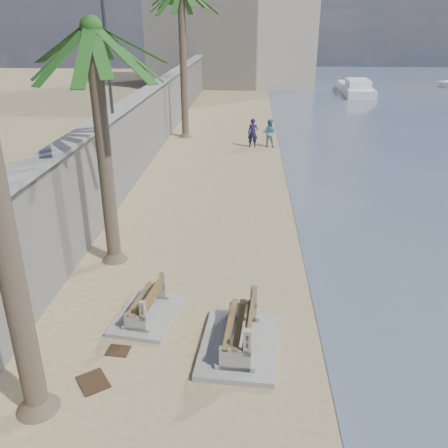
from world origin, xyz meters
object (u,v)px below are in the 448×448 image
object	(u,v)px
bench_far	(146,304)
person_b	(269,131)
person_a	(253,131)
yacht_far	(355,90)
palm_mid	(91,30)
bench_near	(239,331)

from	to	relation	value
bench_far	person_b	xyz separation A→B (m)	(3.64, 17.87, 0.54)
bench_far	person_b	bearing A→B (deg)	78.48
bench_far	person_b	size ratio (longest dim) A/B	1.22
person_a	yacht_far	bearing A→B (deg)	72.65
palm_mid	person_a	size ratio (longest dim) A/B	3.98
palm_mid	person_b	distance (m)	16.77
palm_mid	bench_far	bearing A→B (deg)	-61.43
bench_far	person_a	world-z (taller)	person_a
bench_near	person_b	bearing A→B (deg)	86.15
bench_far	person_a	bearing A→B (deg)	81.37
bench_far	person_a	xyz separation A→B (m)	(2.68, 17.66, 0.59)
person_a	yacht_far	distance (m)	25.54
yacht_far	bench_near	bearing A→B (deg)	168.64
bench_far	yacht_far	size ratio (longest dim) A/B	0.23
palm_mid	person_a	xyz separation A→B (m)	(4.34, 14.62, -5.72)
bench_far	yacht_far	distance (m)	42.99
bench_far	palm_mid	xyz separation A→B (m)	(-1.66, 3.04, 6.32)
bench_far	bench_near	bearing A→B (deg)	-24.97
bench_near	person_a	distance (m)	18.77
bench_near	person_a	xyz separation A→B (m)	(0.32, 18.77, 0.50)
person_a	bench_far	bearing A→B (deg)	-91.45
person_b	bench_far	bearing A→B (deg)	92.48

